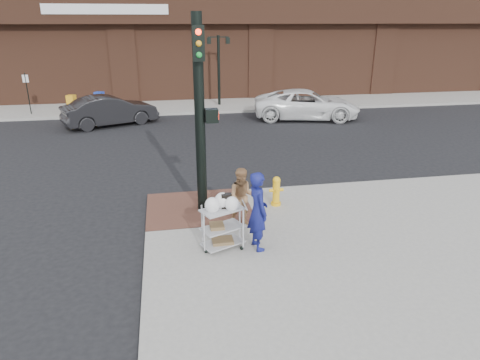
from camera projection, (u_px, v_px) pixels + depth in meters
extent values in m
plane|color=black|center=(225.00, 225.00, 10.99)|extent=(220.00, 220.00, 0.00)
cube|color=gray|center=(302.00, 73.00, 42.55)|extent=(65.00, 36.00, 0.15)
cube|color=brown|center=(199.00, 207.00, 11.67)|extent=(2.80, 2.40, 0.01)
cylinder|color=black|center=(219.00, 71.00, 25.32)|extent=(0.16, 0.16, 4.00)
cube|color=black|center=(218.00, 37.00, 24.65)|extent=(1.20, 0.06, 0.06)
cube|color=black|center=(209.00, 41.00, 24.63)|extent=(0.22, 0.22, 0.35)
cube|color=black|center=(228.00, 41.00, 24.82)|extent=(0.22, 0.22, 0.35)
cylinder|color=black|center=(28.00, 94.00, 22.96)|extent=(0.05, 0.05, 2.20)
cylinder|color=black|center=(200.00, 118.00, 10.72)|extent=(0.26, 0.26, 5.00)
cube|color=black|center=(212.00, 116.00, 10.75)|extent=(0.32, 0.28, 0.34)
cube|color=#FF260C|center=(218.00, 115.00, 10.78)|extent=(0.02, 0.18, 0.22)
cube|color=black|center=(198.00, 43.00, 9.83)|extent=(0.28, 0.18, 0.80)
imported|color=navy|center=(258.00, 211.00, 9.31)|extent=(0.54, 0.72, 1.80)
imported|color=#9A6F48|center=(243.00, 198.00, 10.39)|extent=(0.77, 0.62, 1.50)
imported|color=black|center=(110.00, 111.00, 21.22)|extent=(4.80, 3.26, 1.50)
imported|color=white|center=(307.00, 104.00, 22.64)|extent=(5.96, 3.71, 1.54)
cube|color=#A8A9AD|center=(222.00, 209.00, 9.31)|extent=(1.05, 0.84, 0.03)
cube|color=#A8A9AD|center=(222.00, 228.00, 9.47)|extent=(1.05, 0.84, 0.03)
cube|color=#A8A9AD|center=(223.00, 243.00, 9.60)|extent=(1.05, 0.84, 0.03)
cube|color=black|center=(226.00, 201.00, 9.32)|extent=(0.22, 0.14, 0.33)
cube|color=brown|center=(217.00, 226.00, 9.43)|extent=(0.31, 0.35, 0.08)
cube|color=brown|center=(223.00, 241.00, 9.58)|extent=(0.47, 0.37, 0.07)
cylinder|color=yellow|center=(276.00, 203.00, 11.83)|extent=(0.27, 0.27, 0.08)
cylinder|color=yellow|center=(276.00, 192.00, 11.71)|extent=(0.20, 0.20, 0.61)
sphere|color=yellow|center=(277.00, 180.00, 11.60)|extent=(0.21, 0.21, 0.21)
cylinder|color=yellow|center=(276.00, 190.00, 11.69)|extent=(0.39, 0.09, 0.09)
cube|color=#FFAC1C|center=(72.00, 104.00, 23.37)|extent=(0.52, 0.50, 0.99)
cube|color=#1D3EBE|center=(100.00, 101.00, 24.08)|extent=(0.57, 0.55, 1.05)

